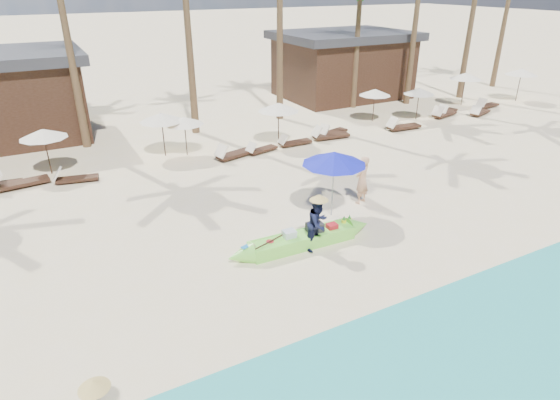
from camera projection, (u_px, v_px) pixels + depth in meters
ground at (286, 274)px, 13.05m from camera, size 240.00×240.00×0.00m
green_canoe at (302, 239)px, 14.32m from camera, size 5.43×0.81×0.69m
tourist at (362, 180)px, 16.85m from camera, size 0.76×0.63×1.79m
vendor_green at (318, 224)px, 13.96m from camera, size 1.01×0.92×1.68m
blue_umbrella at (334, 158)px, 15.42m from camera, size 2.16×2.16×2.33m
resort_parasol_4 at (43, 134)px, 19.03m from camera, size 1.89×1.89×1.95m
lounger_4_right at (18, 182)px, 18.36m from camera, size 2.06×0.85×0.68m
resort_parasol_5 at (161, 117)px, 21.02m from camera, size 1.97×1.97×2.03m
lounger_5_left at (74, 178)px, 18.87m from camera, size 1.76×0.84×0.58m
resort_parasol_6 at (184, 121)px, 21.19m from camera, size 1.77×1.77×1.82m
lounger_6_left at (234, 153)px, 21.42m from camera, size 2.09×1.09×0.68m
lounger_6_right at (260, 149)px, 22.07m from camera, size 1.69×0.87×0.55m
resort_parasol_7 at (278, 107)px, 22.54m from camera, size 2.01×2.01×2.07m
lounger_7_left at (293, 142)px, 23.04m from camera, size 1.72×0.53×0.58m
lounger_7_right at (329, 135)px, 23.96m from camera, size 2.05×0.84×0.68m
resort_parasol_8 at (375, 92)px, 26.40m from camera, size 1.80×1.80×1.85m
lounger_8_left at (332, 132)px, 24.54m from camera, size 1.88×0.98×0.61m
resort_parasol_9 at (419, 91)px, 26.75m from camera, size 1.78×1.78×1.83m
lounger_9_left at (402, 126)px, 25.42m from camera, size 2.01×0.75×0.67m
lounger_9_right at (443, 114)px, 27.80m from camera, size 2.00×1.02×0.65m
resort_parasol_10 at (466, 76)px, 29.76m from camera, size 2.02×2.02×2.08m
lounger_10_left at (447, 111)px, 28.40m from camera, size 1.86×1.10×0.61m
lounger_10_right at (480, 112)px, 28.19m from camera, size 1.87×1.06×0.61m
resort_parasol_11 at (522, 72)px, 30.84m from camera, size 2.07×2.07×2.13m
lounger_11_left at (487, 105)px, 29.76m from camera, size 1.85×0.76×0.61m
pavilion_east at (343, 64)px, 32.02m from camera, size 8.80×6.60×4.30m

